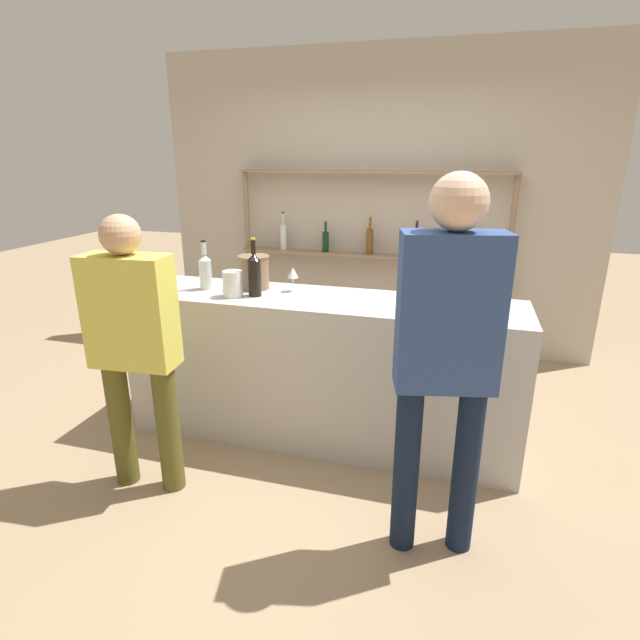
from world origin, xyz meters
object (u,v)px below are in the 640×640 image
at_px(ice_bucket, 254,272).
at_px(customer_left, 133,339).
at_px(counter_bottle_2, 481,287).
at_px(cork_jar, 233,284).
at_px(counter_bottle_0, 254,274).
at_px(customer_right, 447,345).
at_px(counter_bottle_1, 205,271).
at_px(counter_bottle_3, 452,288).
at_px(wine_glass, 293,273).

xyz_separation_m(ice_bucket, customer_left, (-0.33, -0.90, -0.19)).
distance_m(counter_bottle_2, ice_bucket, 1.46).
height_order(counter_bottle_2, cork_jar, counter_bottle_2).
distance_m(ice_bucket, cork_jar, 0.23).
bearing_deg(counter_bottle_0, customer_right, -32.02).
height_order(counter_bottle_1, counter_bottle_3, counter_bottle_3).
relative_size(counter_bottle_1, ice_bucket, 1.47).
bearing_deg(ice_bucket, counter_bottle_1, -160.94).
xyz_separation_m(counter_bottle_2, cork_jar, (-1.52, -0.18, -0.04)).
bearing_deg(counter_bottle_1, customer_right, -27.30).
bearing_deg(customer_left, customer_right, -95.95).
distance_m(counter_bottle_3, cork_jar, 1.36).
xyz_separation_m(counter_bottle_2, customer_left, (-1.80, -0.85, -0.20)).
distance_m(wine_glass, customer_right, 1.40).
bearing_deg(cork_jar, counter_bottle_3, 1.91).
bearing_deg(counter_bottle_0, wine_glass, 41.01).
height_order(counter_bottle_1, ice_bucket, counter_bottle_1).
distance_m(counter_bottle_2, cork_jar, 1.53).
bearing_deg(counter_bottle_2, customer_left, -154.64).
relative_size(counter_bottle_1, cork_jar, 1.99).
bearing_deg(customer_left, counter_bottle_0, -33.72).
distance_m(counter_bottle_0, customer_right, 1.45).
bearing_deg(ice_bucket, counter_bottle_2, -1.81).
bearing_deg(customer_right, counter_bottle_2, -22.85).
height_order(ice_bucket, cork_jar, ice_bucket).
distance_m(counter_bottle_3, ice_bucket, 1.31).
height_order(counter_bottle_1, counter_bottle_2, counter_bottle_1).
relative_size(counter_bottle_1, counter_bottle_3, 0.91).
height_order(counter_bottle_2, counter_bottle_3, counter_bottle_3).
xyz_separation_m(wine_glass, customer_left, (-0.61, -0.90, -0.20)).
height_order(counter_bottle_2, wine_glass, counter_bottle_2).
relative_size(counter_bottle_2, customer_right, 0.18).
bearing_deg(cork_jar, counter_bottle_2, 6.62).
relative_size(counter_bottle_2, wine_glass, 2.01).
bearing_deg(wine_glass, counter_bottle_1, -169.44).
bearing_deg(customer_right, ice_bucket, 41.21).
bearing_deg(customer_right, counter_bottle_1, 49.69).
xyz_separation_m(wine_glass, cork_jar, (-0.33, -0.22, -0.04)).
bearing_deg(wine_glass, counter_bottle_2, -2.33).
distance_m(counter_bottle_1, customer_right, 1.82).
bearing_deg(counter_bottle_3, customer_right, -89.59).
xyz_separation_m(wine_glass, customer_right, (1.03, -0.94, -0.04)).
bearing_deg(customer_right, counter_bottle_0, 44.97).
height_order(counter_bottle_3, customer_right, customer_right).
height_order(counter_bottle_0, counter_bottle_3, counter_bottle_0).
bearing_deg(cork_jar, counter_bottle_1, 155.68).
relative_size(cork_jar, customer_left, 0.10).
xyz_separation_m(cork_jar, customer_right, (1.36, -0.72, -0.00)).
xyz_separation_m(counter_bottle_1, wine_glass, (0.59, 0.11, -0.01)).
distance_m(wine_glass, cork_jar, 0.40).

